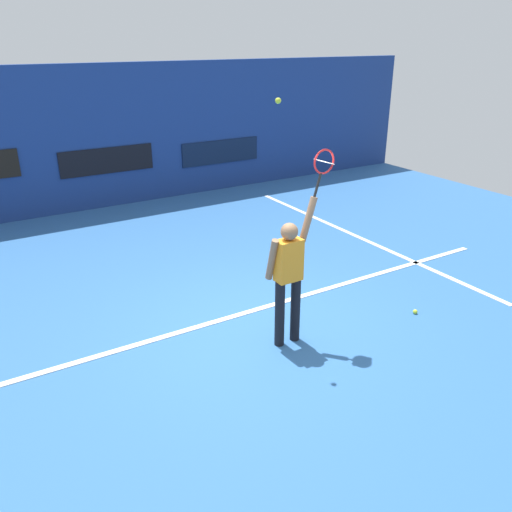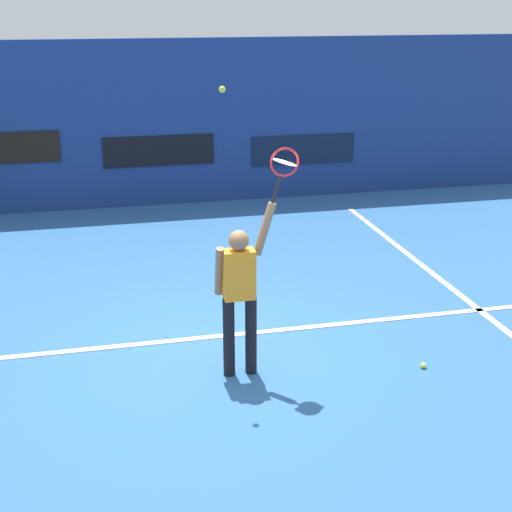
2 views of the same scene
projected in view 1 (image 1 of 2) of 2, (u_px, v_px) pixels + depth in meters
ground_plane at (257, 327)px, 7.46m from camera, size 18.00×18.00×0.00m
back_wall at (103, 137)px, 12.21m from camera, size 18.00×0.20×3.27m
sponsor_banner_center at (107, 161)px, 12.31m from camera, size 2.20×0.03×0.60m
sponsor_banner_starboard at (221, 152)px, 13.80m from camera, size 2.20×0.03×0.60m
court_baseline at (242, 314)px, 7.80m from camera, size 10.00×0.10×0.01m
court_sideline at (358, 237)px, 10.79m from camera, size 0.10×7.00×0.01m
tennis_player at (288, 273)px, 6.72m from camera, size 0.65×0.31×1.98m
tennis_racket at (323, 164)px, 6.42m from camera, size 0.39×0.27×0.63m
tennis_ball at (278, 101)px, 5.90m from camera, size 0.07×0.07×0.07m
spare_ball at (415, 312)px, 7.80m from camera, size 0.07×0.07×0.07m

